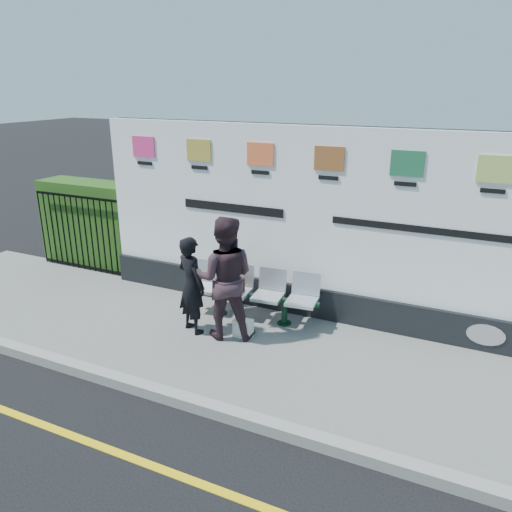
{
  "coord_description": "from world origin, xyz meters",
  "views": [
    {
      "loc": [
        2.63,
        -3.27,
        3.72
      ],
      "look_at": [
        -0.37,
        3.12,
        1.25
      ],
      "focal_mm": 35.0,
      "sensor_mm": 36.0,
      "label": 1
    }
  ],
  "objects": [
    {
      "name": "ground",
      "position": [
        0.0,
        0.0,
        0.0
      ],
      "size": [
        80.0,
        80.0,
        0.0
      ],
      "primitive_type": "plane",
      "color": "black"
    },
    {
      "name": "pavement",
      "position": [
        0.0,
        2.5,
        0.06
      ],
      "size": [
        14.0,
        3.0,
        0.12
      ],
      "primitive_type": "cube",
      "color": "slate",
      "rests_on": "ground"
    },
    {
      "name": "kerb",
      "position": [
        0.0,
        1.0,
        0.07
      ],
      "size": [
        14.0,
        0.18,
        0.14
      ],
      "primitive_type": "cube",
      "color": "gray",
      "rests_on": "ground"
    },
    {
      "name": "yellow_line",
      "position": [
        0.0,
        0.0,
        0.0
      ],
      "size": [
        14.0,
        0.1,
        0.01
      ],
      "primitive_type": "cube",
      "color": "yellow",
      "rests_on": "ground"
    },
    {
      "name": "billboard",
      "position": [
        0.5,
        3.85,
        1.42
      ],
      "size": [
        8.0,
        0.3,
        3.0
      ],
      "color": "black",
      "rests_on": "pavement"
    },
    {
      "name": "hedge",
      "position": [
        -4.58,
        4.3,
        0.97
      ],
      "size": [
        2.35,
        0.7,
        1.7
      ],
      "primitive_type": "cube",
      "color": "#295218",
      "rests_on": "pavement"
    },
    {
      "name": "railing",
      "position": [
        -4.58,
        3.85,
        0.89
      ],
      "size": [
        2.05,
        0.06,
        1.54
      ],
      "primitive_type": null,
      "color": "black",
      "rests_on": "pavement"
    },
    {
      "name": "bench",
      "position": [
        -0.51,
        3.27,
        0.34
      ],
      "size": [
        2.14,
        0.75,
        0.45
      ],
      "primitive_type": null,
      "rotation": [
        0.0,
        0.0,
        0.1
      ],
      "color": "silver",
      "rests_on": "pavement"
    },
    {
      "name": "woman_left",
      "position": [
        -1.15,
        2.52,
        0.87
      ],
      "size": [
        0.64,
        0.55,
        1.5
      ],
      "primitive_type": "imported",
      "rotation": [
        0.0,
        0.0,
        2.73
      ],
      "color": "black",
      "rests_on": "pavement"
    },
    {
      "name": "woman_right",
      "position": [
        -0.63,
        2.61,
        1.04
      ],
      "size": [
        1.08,
        0.97,
        1.84
      ],
      "primitive_type": "imported",
      "rotation": [
        0.0,
        0.0,
        3.51
      ],
      "color": "#362329",
      "rests_on": "pavement"
    },
    {
      "name": "handbag_brown",
      "position": [
        -0.79,
        3.24,
        0.68
      ],
      "size": [
        0.29,
        0.15,
        0.22
      ],
      "primitive_type": "cube",
      "rotation": [
        0.0,
        0.0,
        -0.09
      ],
      "color": "black",
      "rests_on": "bench"
    },
    {
      "name": "carrier_bag_white",
      "position": [
        -0.36,
        2.66,
        0.26
      ],
      "size": [
        0.28,
        0.17,
        0.28
      ],
      "primitive_type": "cube",
      "color": "white",
      "rests_on": "pavement"
    }
  ]
}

